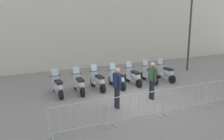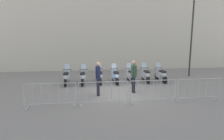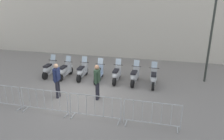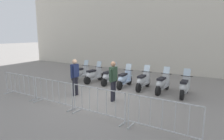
# 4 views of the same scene
# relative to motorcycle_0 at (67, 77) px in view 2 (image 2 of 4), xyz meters

# --- Properties ---
(ground_plane) EXTENTS (120.00, 120.00, 0.00)m
(ground_plane) POSITION_rel_motorcycle_0_xyz_m (2.70, -2.63, -0.45)
(ground_plane) COLOR gray
(building_facade) EXTENTS (27.95, 7.61, 11.27)m
(building_facade) POSITION_rel_motorcycle_0_xyz_m (4.29, 5.70, 5.18)
(building_facade) COLOR beige
(building_facade) RESTS_ON ground
(motorcycle_0) EXTENTS (0.67, 1.71, 1.24)m
(motorcycle_0) POSITION_rel_motorcycle_0_xyz_m (0.00, 0.00, 0.00)
(motorcycle_0) COLOR black
(motorcycle_0) RESTS_ON ground
(motorcycle_1) EXTENTS (0.72, 1.70, 1.24)m
(motorcycle_1) POSITION_rel_motorcycle_0_xyz_m (1.02, -0.25, 0.00)
(motorcycle_1) COLOR black
(motorcycle_1) RESTS_ON ground
(motorcycle_2) EXTENTS (0.63, 1.72, 1.24)m
(motorcycle_2) POSITION_rel_motorcycle_0_xyz_m (2.08, -0.33, 0.00)
(motorcycle_2) COLOR black
(motorcycle_2) RESTS_ON ground
(motorcycle_3) EXTENTS (0.62, 1.72, 1.24)m
(motorcycle_3) POSITION_rel_motorcycle_0_xyz_m (3.09, -0.63, 0.00)
(motorcycle_3) COLOR black
(motorcycle_3) RESTS_ON ground
(motorcycle_4) EXTENTS (0.65, 1.72, 1.24)m
(motorcycle_4) POSITION_rel_motorcycle_0_xyz_m (4.14, -0.72, 0.00)
(motorcycle_4) COLOR black
(motorcycle_4) RESTS_ON ground
(motorcycle_5) EXTENTS (0.71, 1.71, 1.24)m
(motorcycle_5) POSITION_rel_motorcycle_0_xyz_m (5.16, -0.93, 0.00)
(motorcycle_5) COLOR black
(motorcycle_5) RESTS_ON ground
(motorcycle_6) EXTENTS (0.62, 1.72, 1.24)m
(motorcycle_6) POSITION_rel_motorcycle_0_xyz_m (6.18, -1.20, 0.00)
(motorcycle_6) COLOR black
(motorcycle_6) RESTS_ON ground
(barrier_segment_0) EXTENTS (2.11, 0.80, 1.07)m
(barrier_segment_0) POSITION_rel_motorcycle_0_xyz_m (-0.95, -3.92, 0.07)
(barrier_segment_0) COLOR #B2B5B7
(barrier_segment_0) RESTS_ON ground
(barrier_segment_1) EXTENTS (2.11, 0.80, 1.07)m
(barrier_segment_1) POSITION_rel_motorcycle_0_xyz_m (1.24, -4.33, 0.07)
(barrier_segment_1) COLOR #B2B5B7
(barrier_segment_1) RESTS_ON ground
(barrier_segment_2) EXTENTS (2.11, 0.80, 1.07)m
(barrier_segment_2) POSITION_rel_motorcycle_0_xyz_m (3.43, -4.75, 0.07)
(barrier_segment_2) COLOR #B2B5B7
(barrier_segment_2) RESTS_ON ground
(barrier_segment_3) EXTENTS (2.11, 0.80, 1.07)m
(barrier_segment_3) POSITION_rel_motorcycle_0_xyz_m (5.63, -5.17, 0.07)
(barrier_segment_3) COLOR #B2B5B7
(barrier_segment_3) RESTS_ON ground
(street_lamp) EXTENTS (0.36, 0.36, 5.87)m
(street_lamp) POSITION_rel_motorcycle_0_xyz_m (9.25, -0.32, 3.08)
(street_lamp) COLOR #2D332D
(street_lamp) RESTS_ON ground
(officer_near_row_end) EXTENTS (0.27, 0.54, 1.73)m
(officer_near_row_end) POSITION_rel_motorcycle_0_xyz_m (3.32, -2.93, 0.53)
(officer_near_row_end) COLOR #23232D
(officer_near_row_end) RESTS_ON ground
(officer_mid_plaza) EXTENTS (0.27, 0.55, 1.73)m
(officer_mid_plaza) POSITION_rel_motorcycle_0_xyz_m (1.37, -2.85, 0.53)
(officer_mid_plaza) COLOR #23232D
(officer_mid_plaza) RESTS_ON ground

